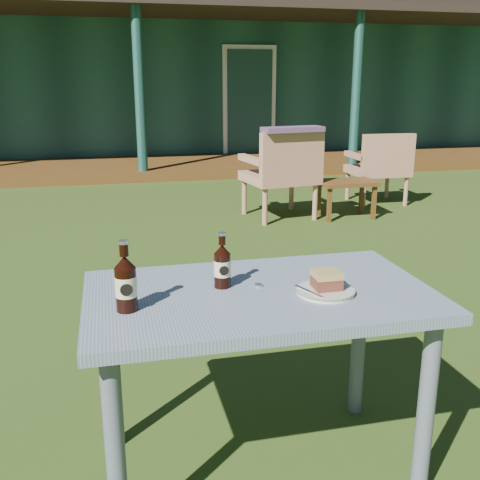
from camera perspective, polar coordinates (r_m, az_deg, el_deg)
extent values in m
plane|color=#334916|center=(3.69, -4.67, -6.85)|extent=(80.00, 80.00, 0.00)
cube|color=#19433A|center=(12.87, -11.50, 15.11)|extent=(15.00, 6.00, 2.60)
cube|color=black|center=(12.94, -11.88, 21.54)|extent=(15.80, 6.80, 0.30)
cube|color=#563414|center=(9.08, -10.12, 7.20)|extent=(15.00, 1.80, 0.16)
cube|color=black|center=(9.03, -10.91, 22.22)|extent=(15.40, 2.00, 0.12)
cylinder|color=#19433A|center=(8.18, -10.17, 14.33)|extent=(0.14, 0.14, 2.45)
cylinder|color=#19433A|center=(8.98, 11.70, 14.38)|extent=(0.14, 0.14, 2.45)
cube|color=white|center=(10.16, 0.94, 13.58)|extent=(0.95, 0.06, 2.00)
cube|color=#193D38|center=(10.13, 0.99, 13.57)|extent=(0.80, 0.04, 1.85)
cube|color=slate|center=(1.97, 2.01, -5.71)|extent=(1.20, 0.70, 0.04)
cylinder|color=slate|center=(1.85, -12.53, -20.51)|extent=(0.06, 0.06, 0.68)
cylinder|color=slate|center=(2.10, 18.37, -16.05)|extent=(0.06, 0.06, 0.68)
cylinder|color=slate|center=(2.31, -12.82, -12.59)|extent=(0.06, 0.06, 0.68)
cylinder|color=slate|center=(2.52, 11.95, -10.00)|extent=(0.06, 0.06, 0.68)
cylinder|color=silver|center=(1.96, 8.67, -5.15)|extent=(0.20, 0.20, 0.01)
cylinder|color=olive|center=(1.96, 8.67, -5.02)|extent=(0.20, 0.20, 0.00)
cube|color=brown|center=(1.96, 8.78, -4.30)|extent=(0.09, 0.08, 0.04)
cube|color=tan|center=(1.95, 8.82, -3.44)|extent=(0.09, 0.09, 0.02)
cube|color=silver|center=(1.92, 6.98, -5.19)|extent=(0.06, 0.13, 0.00)
cylinder|color=black|center=(1.97, -1.81, -3.12)|extent=(0.06, 0.06, 0.12)
cone|color=black|center=(1.95, -1.83, -0.95)|extent=(0.06, 0.06, 0.03)
cylinder|color=black|center=(1.94, -1.84, 0.01)|extent=(0.02, 0.02, 0.03)
cylinder|color=silver|center=(1.94, -1.84, 0.62)|extent=(0.03, 0.03, 0.01)
cylinder|color=beige|center=(1.97, -1.81, -2.86)|extent=(0.06, 0.06, 0.06)
cylinder|color=black|center=(1.94, -1.64, -3.13)|extent=(0.03, 0.00, 0.03)
cylinder|color=black|center=(1.81, -11.49, -4.93)|extent=(0.07, 0.07, 0.14)
cone|color=black|center=(1.78, -11.65, -2.20)|extent=(0.07, 0.07, 0.04)
cylinder|color=black|center=(1.77, -11.72, -0.98)|extent=(0.03, 0.03, 0.04)
cylinder|color=silver|center=(1.76, -11.77, -0.20)|extent=(0.03, 0.03, 0.01)
cylinder|color=beige|center=(1.81, -11.51, -4.61)|extent=(0.07, 0.07, 0.07)
cylinder|color=black|center=(1.77, -11.47, -4.99)|extent=(0.04, 0.00, 0.04)
cylinder|color=silver|center=(2.00, 1.90, -4.62)|extent=(0.03, 0.03, 0.01)
cube|color=tan|center=(5.99, 4.02, 6.36)|extent=(0.78, 0.75, 0.10)
cube|color=tan|center=(5.71, 5.32, 8.63)|extent=(0.69, 0.19, 0.45)
cube|color=tan|center=(6.12, 6.56, 8.38)|extent=(0.17, 0.61, 0.06)
cube|color=tan|center=(5.85, 1.24, 8.14)|extent=(0.17, 0.61, 0.06)
cylinder|color=tan|center=(6.40, 5.24, 4.78)|extent=(0.05, 0.05, 0.38)
cylinder|color=tan|center=(6.16, 0.44, 4.40)|extent=(0.05, 0.05, 0.38)
cylinder|color=tan|center=(5.94, 7.63, 3.83)|extent=(0.05, 0.05, 0.38)
cylinder|color=tan|center=(5.68, 2.54, 3.39)|extent=(0.05, 0.05, 0.38)
cube|color=tan|center=(6.90, 13.76, 6.87)|extent=(0.63, 0.60, 0.09)
cube|color=tan|center=(6.64, 14.84, 8.62)|extent=(0.62, 0.09, 0.41)
cube|color=tan|center=(7.02, 15.85, 8.35)|extent=(0.08, 0.54, 0.06)
cube|color=tan|center=(6.78, 11.66, 8.38)|extent=(0.08, 0.54, 0.06)
cylinder|color=tan|center=(7.26, 14.71, 5.52)|extent=(0.05, 0.05, 0.34)
cylinder|color=tan|center=(7.05, 10.87, 5.44)|extent=(0.05, 0.05, 0.34)
cylinder|color=tan|center=(6.84, 16.50, 4.76)|extent=(0.05, 0.05, 0.34)
cylinder|color=tan|center=(6.61, 12.48, 4.66)|extent=(0.05, 0.05, 0.34)
cube|color=#5F4066|center=(5.68, 5.39, 11.14)|extent=(0.65, 0.30, 0.05)
cube|color=#563414|center=(6.07, 10.81, 5.76)|extent=(0.60, 0.40, 0.04)
cube|color=#563414|center=(5.87, 9.06, 3.52)|extent=(0.04, 0.04, 0.36)
cube|color=#563414|center=(6.08, 13.44, 3.70)|extent=(0.04, 0.04, 0.36)
cube|color=#563414|center=(6.14, 8.01, 4.12)|extent=(0.04, 0.04, 0.36)
cube|color=#563414|center=(6.34, 12.24, 4.28)|extent=(0.04, 0.04, 0.36)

